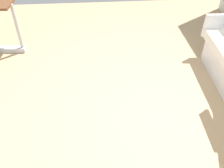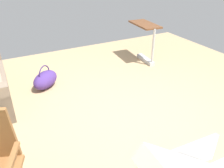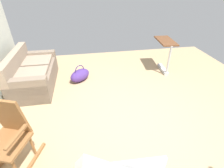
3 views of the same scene
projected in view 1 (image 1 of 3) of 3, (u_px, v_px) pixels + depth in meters
name	position (u px, v px, depth m)	size (l,w,h in m)	color
ground_plane	(118.00, 100.00, 3.30)	(6.69, 6.69, 0.00)	tan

